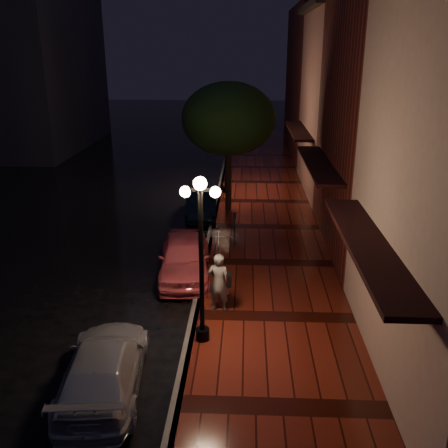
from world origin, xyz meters
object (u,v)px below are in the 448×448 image
at_px(streetlamp_far, 226,146).
at_px(navy_car, 202,202).
at_px(pink_car, 185,257).
at_px(woman_with_umbrella, 219,258).
at_px(silver_car, 104,367).
at_px(street_tree, 229,121).
at_px(parking_meter, 235,225).
at_px(streetlamp_near, 201,251).

relative_size(streetlamp_far, navy_car, 1.13).
relative_size(streetlamp_far, pink_car, 1.06).
distance_m(navy_car, woman_with_umbrella, 9.15).
xyz_separation_m(streetlamp_far, woman_with_umbrella, (0.34, -12.46, -0.84)).
bearing_deg(silver_car, woman_with_umbrella, -129.52).
bearing_deg(pink_car, streetlamp_far, 79.20).
bearing_deg(street_tree, pink_car, -99.91).
distance_m(street_tree, parking_meter, 5.52).
distance_m(streetlamp_far, silver_car, 16.20).
bearing_deg(woman_with_umbrella, streetlamp_far, -79.43).
distance_m(street_tree, navy_car, 3.84).
relative_size(street_tree, pink_car, 1.42).
bearing_deg(streetlamp_far, parking_meter, -84.99).
distance_m(navy_car, parking_meter, 4.27).
relative_size(navy_car, woman_with_umbrella, 1.56).
bearing_deg(street_tree, streetlamp_near, -91.35).
xyz_separation_m(streetlamp_far, street_tree, (0.26, -3.01, 1.64)).
bearing_deg(parking_meter, street_tree, 105.39).
bearing_deg(woman_with_umbrella, silver_car, 65.17).
bearing_deg(woman_with_umbrella, pink_car, -53.99).
bearing_deg(streetlamp_far, navy_car, -105.30).
bearing_deg(woman_with_umbrella, street_tree, -80.50).
height_order(woman_with_umbrella, parking_meter, woman_with_umbrella).
bearing_deg(streetlamp_far, pink_car, -95.46).
height_order(streetlamp_far, silver_car, streetlamp_far).
bearing_deg(silver_car, parking_meter, -112.96).
bearing_deg(parking_meter, navy_car, 122.40).
xyz_separation_m(streetlamp_near, pink_car, (-0.95, 4.07, -1.91)).
height_order(streetlamp_near, streetlamp_far, same).
xyz_separation_m(street_tree, pink_car, (-1.21, -6.92, -3.55)).
bearing_deg(streetlamp_near, silver_car, -135.83).
xyz_separation_m(streetlamp_near, silver_car, (-2.01, -1.95, -2.00)).
height_order(pink_car, navy_car, pink_car).
height_order(navy_car, woman_with_umbrella, woman_with_umbrella).
relative_size(streetlamp_near, pink_car, 1.06).
bearing_deg(parking_meter, streetlamp_far, 105.32).
relative_size(street_tree, parking_meter, 4.41).
bearing_deg(parking_meter, streetlamp_near, -85.33).
bearing_deg(silver_car, navy_car, -100.51).
distance_m(pink_car, silver_car, 6.11).
height_order(streetlamp_far, navy_car, streetlamp_far).
height_order(streetlamp_near, pink_car, streetlamp_near).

